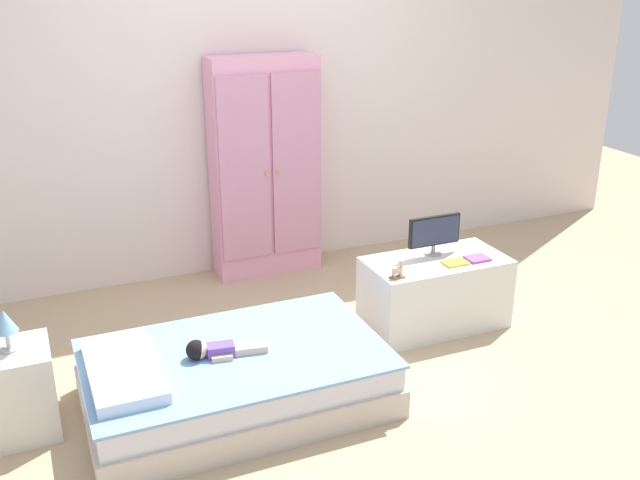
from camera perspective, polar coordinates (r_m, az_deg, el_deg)
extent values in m
cube|color=tan|center=(4.03, 1.54, -9.89)|extent=(10.00, 10.00, 0.02)
cube|color=silver|center=(4.98, -6.03, 12.71)|extent=(6.40, 0.05, 2.70)
cube|color=beige|center=(3.70, -6.55, -11.61)|extent=(1.45, 0.90, 0.15)
cube|color=silver|center=(3.63, -6.64, -9.80)|extent=(1.41, 0.86, 0.12)
cube|color=#7AA8DB|center=(3.59, -6.68, -8.84)|extent=(1.44, 0.89, 0.02)
cube|color=silver|center=(3.49, -15.18, -9.78)|extent=(0.31, 0.65, 0.06)
cube|color=#6B4CB2|center=(3.56, -7.80, -8.54)|extent=(0.14, 0.10, 0.06)
cube|color=#DBB293|center=(3.59, -5.51, -8.32)|extent=(0.16, 0.06, 0.04)
cube|color=#DBB293|center=(3.56, -5.41, -8.60)|extent=(0.16, 0.06, 0.04)
cube|color=#DBB293|center=(3.61, -7.89, -8.37)|extent=(0.10, 0.04, 0.03)
cube|color=#DBB293|center=(3.52, -7.67, -9.20)|extent=(0.10, 0.04, 0.03)
sphere|color=#DBB293|center=(3.54, -9.52, -8.51)|extent=(0.09, 0.09, 0.09)
sphere|color=black|center=(3.54, -9.70, -8.49)|extent=(0.10, 0.10, 0.10)
cube|color=silver|center=(3.68, -22.69, -10.91)|extent=(0.34, 0.34, 0.43)
cylinder|color=#B7B2AD|center=(3.57, -23.18, -7.89)|extent=(0.08, 0.08, 0.01)
cylinder|color=#B7B2AD|center=(3.55, -23.29, -7.20)|extent=(0.02, 0.02, 0.08)
cone|color=#7AB2E0|center=(3.51, -23.51, -5.84)|extent=(0.11, 0.11, 0.10)
cube|color=#E599BC|center=(4.97, -4.35, 5.65)|extent=(0.73, 0.25, 1.50)
cube|color=#C986A6|center=(4.79, -5.91, 5.45)|extent=(0.34, 0.02, 1.23)
cube|color=#C986A6|center=(4.90, -1.83, 5.93)|extent=(0.34, 0.02, 1.23)
sphere|color=gold|center=(4.82, -4.21, 5.16)|extent=(0.02, 0.02, 0.02)
sphere|color=gold|center=(4.85, -3.31, 5.26)|extent=(0.02, 0.02, 0.02)
cube|color=silver|center=(4.40, 8.98, -4.07)|extent=(0.83, 0.44, 0.43)
cylinder|color=#99999E|center=(4.38, 8.85, -1.06)|extent=(0.10, 0.10, 0.01)
cylinder|color=#99999E|center=(4.37, 8.87, -0.69)|extent=(0.02, 0.02, 0.05)
cube|color=black|center=(4.33, 8.96, 0.73)|extent=(0.33, 0.02, 0.18)
cube|color=#28334C|center=(4.32, 9.05, 0.67)|extent=(0.31, 0.01, 0.16)
cube|color=#8E6642|center=(4.04, 5.96, -2.85)|extent=(0.09, 0.01, 0.01)
cube|color=#8E6642|center=(4.02, 6.13, -2.98)|extent=(0.09, 0.01, 0.01)
cube|color=#D1B289|center=(4.02, 6.07, -2.37)|extent=(0.06, 0.03, 0.03)
cylinder|color=#D1B289|center=(4.04, 6.24, -2.62)|extent=(0.01, 0.01, 0.02)
cylinder|color=#D1B289|center=(4.03, 6.36, -2.71)|extent=(0.01, 0.01, 0.02)
cylinder|color=#D1B289|center=(4.02, 5.75, -2.71)|extent=(0.01, 0.01, 0.02)
cylinder|color=#D1B289|center=(4.01, 5.87, -2.80)|extent=(0.01, 0.01, 0.02)
cylinder|color=#D1B289|center=(4.02, 6.39, -1.99)|extent=(0.02, 0.02, 0.02)
sphere|color=#D1B289|center=(4.01, 6.40, -1.76)|extent=(0.03, 0.03, 0.03)
cube|color=gold|center=(4.27, 10.54, -1.76)|extent=(0.14, 0.10, 0.01)
cube|color=#8E51B2|center=(4.35, 12.24, -1.43)|extent=(0.13, 0.11, 0.02)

